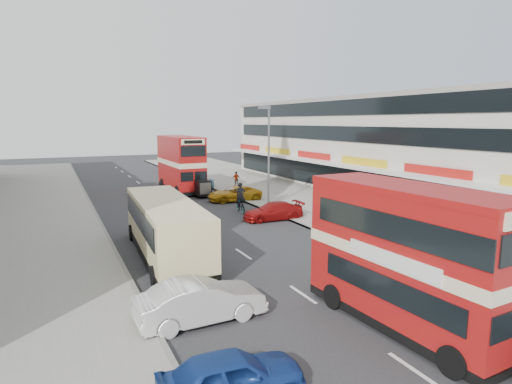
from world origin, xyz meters
TOP-DOWN VIEW (x-y plane):
  - ground at (0.00, 0.00)m, footprint 160.00×160.00m
  - road_surface at (0.00, 20.00)m, footprint 12.00×90.00m
  - pavement_right at (12.00, 20.00)m, footprint 12.00×90.00m
  - pavement_left at (-12.00, 20.00)m, footprint 12.00×90.00m
  - kerb_left at (-6.10, 20.00)m, footprint 0.20×90.00m
  - kerb_right at (6.10, 20.00)m, footprint 0.20×90.00m
  - commercial_row at (19.95, 22.00)m, footprint 9.90×46.20m
  - street_lamp at (6.52, 18.00)m, footprint 1.00×0.20m
  - bus_main at (1.63, -1.92)m, footprint 2.84×8.62m
  - bus_second at (2.81, 29.75)m, footprint 2.72×9.62m
  - coach at (-3.79, 9.29)m, footprint 3.20×10.55m
  - car_left_near at (-5.15, -2.97)m, footprint 3.85×1.69m
  - car_left_front at (-4.47, 1.49)m, footprint 4.61×1.75m
  - car_right_a at (5.14, 14.45)m, footprint 4.46×2.03m
  - car_right_b at (5.50, 22.41)m, footprint 4.87×2.55m
  - car_right_c at (4.46, 30.51)m, footprint 4.01×1.96m
  - pedestrian_near at (8.43, 12.47)m, footprint 0.69×0.63m
  - pedestrian_far at (8.64, 29.53)m, footprint 0.97×0.56m
  - cyclist at (4.09, 17.77)m, footprint 0.91×2.02m

SIDE VIEW (x-z plane):
  - ground at x=0.00m, z-range 0.00..0.00m
  - road_surface at x=0.00m, z-range 0.00..0.01m
  - pavement_right at x=12.00m, z-range 0.00..0.15m
  - pavement_left at x=-12.00m, z-range 0.00..0.15m
  - kerb_left at x=-6.10m, z-range -0.01..0.15m
  - kerb_right at x=6.10m, z-range -0.01..0.15m
  - car_right_a at x=5.14m, z-range 0.00..1.26m
  - car_left_near at x=-5.15m, z-range 0.00..1.29m
  - car_right_b at x=5.50m, z-range 0.00..1.31m
  - car_right_c at x=4.46m, z-range 0.00..1.31m
  - car_left_front at x=-4.47m, z-range 0.00..1.50m
  - cyclist at x=4.09m, z-range -0.38..1.94m
  - pedestrian_near at x=8.43m, z-range 0.15..1.70m
  - pedestrian_far at x=8.64m, z-range 0.15..1.71m
  - coach at x=-3.79m, z-range 0.25..3.01m
  - bus_main at x=1.63m, z-range 0.13..4.85m
  - bus_second at x=2.81m, z-range 0.14..5.43m
  - commercial_row at x=19.95m, z-range 0.05..9.35m
  - street_lamp at x=6.52m, z-range 0.72..8.85m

